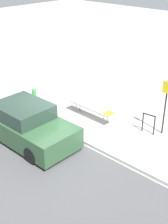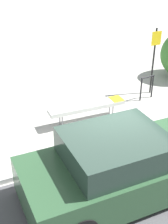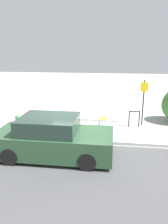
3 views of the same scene
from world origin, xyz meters
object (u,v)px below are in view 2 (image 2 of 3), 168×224
(bench, at_px, (87,107))
(sign_post, at_px, (154,55))
(bike_rack, at_px, (147,85))
(parked_car_near, at_px, (120,167))

(bench, distance_m, sign_post, 3.19)
(bench, bearing_deg, bike_rack, 14.61)
(sign_post, xyz_separation_m, parked_car_near, (-3.54, -3.96, -0.72))
(parked_car_near, bearing_deg, bike_rack, 48.64)
(bench, distance_m, bike_rack, 2.56)
(parked_car_near, bearing_deg, sign_post, 47.69)
(bench, height_order, bike_rack, bike_rack)
(bench, height_order, sign_post, sign_post)
(sign_post, distance_m, parked_car_near, 5.36)
(bench, bearing_deg, parked_car_near, -100.71)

